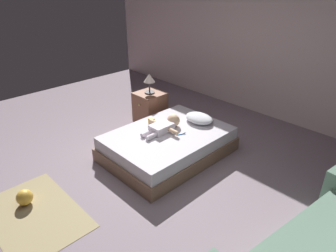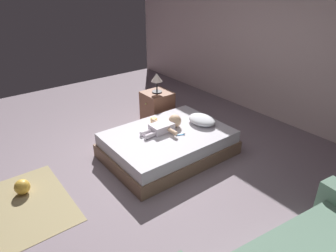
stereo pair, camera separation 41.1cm
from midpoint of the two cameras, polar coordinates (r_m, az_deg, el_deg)
ground_plane at (r=3.88m, az=-9.01°, el=-10.25°), size 8.00×8.00×0.00m
wall_behind_bed at (r=5.44m, az=17.39°, el=16.42°), size 8.00×0.12×2.88m
bed at (r=4.24m, az=-2.77°, el=-3.48°), size 1.23×1.71×0.36m
pillow at (r=4.43m, az=3.28°, el=1.44°), size 0.44×0.33×0.12m
baby at (r=4.19m, az=-3.33°, el=0.02°), size 0.54×0.64×0.18m
toothbrush at (r=4.10m, az=-0.33°, el=-1.55°), size 0.07×0.13×0.02m
nightstand at (r=5.19m, az=-5.69°, el=3.45°), size 0.45×0.48×0.53m
lamp at (r=5.01m, az=-5.95°, el=8.70°), size 0.19×0.19×0.33m
rug at (r=3.75m, az=-27.00°, el=-14.79°), size 1.28×0.83×0.01m
toy_ball at (r=3.88m, az=-28.39°, el=-11.91°), size 0.18×0.18×0.18m
toy_block at (r=4.42m, az=-5.81°, el=0.92°), size 0.08×0.08×0.07m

